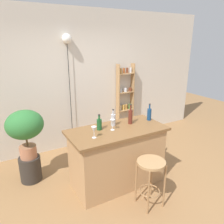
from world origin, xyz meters
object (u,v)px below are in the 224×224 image
Objects in this scene: bottle_vinegar at (113,120)px; plant_stool at (30,169)px; bottle_soda_blue at (99,124)px; bottle_spirits_clear at (149,114)px; wine_glass_center at (94,130)px; bar_stool at (151,172)px; bottle_olive_oil at (130,116)px; potted_plant at (25,127)px; pendant_globe_light at (67,42)px; spice_shelf at (125,101)px; wine_glass_left at (113,123)px.

plant_stool is at bearing 154.06° from bottle_vinegar.
plant_stool is 1.40m from bottle_soda_blue.
bottle_spirits_clear reaches higher than bottle_soda_blue.
wine_glass_center is at bearing -130.30° from bottle_soda_blue.
bar_stool is 1.64× the size of plant_stool.
wine_glass_center is at bearing -48.18° from plant_stool.
bottle_olive_oil is 0.76m from wine_glass_center.
bar_stool is 0.87× the size of potted_plant.
pendant_globe_light reaches higher than plant_stool.
potted_plant reaches higher than plant_stool.
bottle_vinegar reaches higher than bar_stool.
potted_plant is 2.96× the size of bottle_vinegar.
potted_plant is 2.79× the size of bottle_spirits_clear.
spice_shelf is at bearing -1.36° from pendant_globe_light.
bottle_spirits_clear is at bearing -6.71° from bottle_vinegar.
bottle_olive_oil reaches higher than wine_glass_left.
wine_glass_left is 1.00× the size of wine_glass_center.
bottle_vinegar is 0.26m from bottle_soda_blue.
bottle_spirits_clear is 0.90m from bottle_soda_blue.
bottle_olive_oil reaches higher than bottle_vinegar.
bottle_spirits_clear reaches higher than plant_stool.
bottle_olive_oil is (1.49, -0.65, 0.12)m from potted_plant.
plant_stool is 2.53× the size of wine_glass_center.
bar_stool is 1.04m from bottle_spirits_clear.
bottle_vinegar is at bearing -128.81° from spice_shelf.
bottle_spirits_clear is 1.71× the size of wine_glass_left.
bottle_vinegar is (1.21, -0.59, 0.82)m from plant_stool.
wine_glass_center is (-0.45, -0.26, 0.02)m from bottle_vinegar.
potted_plant reaches higher than bottle_soda_blue.
pendant_globe_light reaches higher than bottle_spirits_clear.
bottle_soda_blue is (-0.90, 0.04, -0.02)m from bottle_spirits_clear.
bottle_vinegar is 1.81m from pendant_globe_light.
bottle_vinegar is at bearing 98.08° from bar_stool.
spice_shelf reaches higher than bottle_spirits_clear.
wine_glass_center is (-0.19, -0.22, 0.03)m from bottle_soda_blue.
spice_shelf is 7.18× the size of bottle_soda_blue.
bottle_vinegar is at bearing 8.61° from bottle_soda_blue.
bottle_soda_blue is 0.29m from wine_glass_center.
bottle_olive_oil is at bearing 13.47° from wine_glass_left.
bottle_olive_oil reaches higher than wine_glass_center.
potted_plant is at bearing -161.58° from spice_shelf.
potted_plant is 1.97m from bottle_spirits_clear.
pendant_globe_light is at bearing 178.64° from spice_shelf.
potted_plant is 1.78m from pendant_globe_light.
potted_plant is at bearing 131.82° from wine_glass_center.
wine_glass_left is at bearing -33.40° from potted_plant.
wine_glass_left and wine_glass_center have the same top height.
plant_stool is at bearing 146.60° from wine_glass_left.
spice_shelf is at bearing 45.96° from bottle_soda_blue.
spice_shelf is 1.94m from bottle_soda_blue.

